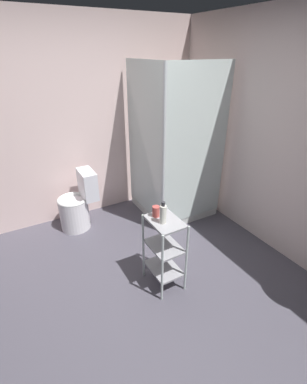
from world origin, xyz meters
The scene contains 8 objects.
ground_plane centered at (0.00, 0.00, -0.01)m, with size 4.20×4.20×0.02m, color #494551.
wall_back centered at (0.01, 1.85, 1.25)m, with size 4.20×0.14×2.50m.
wall_left centered at (-1.85, 0.00, 1.25)m, with size 0.10×4.20×2.50m, color beige.
shower_stall centered at (-1.18, 1.17, 0.46)m, with size 0.92×0.92×2.00m.
toilet centered at (-1.48, -0.06, 0.31)m, with size 0.37×0.49×0.76m.
storage_cart centered at (-0.09, 0.39, 0.44)m, with size 0.38×0.28×0.74m.
lotion_bottle_white centered at (-0.07, 0.36, 0.83)m, with size 0.06×0.06×0.21m.
rinse_cup centered at (-0.19, 0.36, 0.79)m, with size 0.07×0.07×0.10m, color #B24742.
Camera 1 is at (1.65, -0.71, 2.09)m, focal length 25.74 mm.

